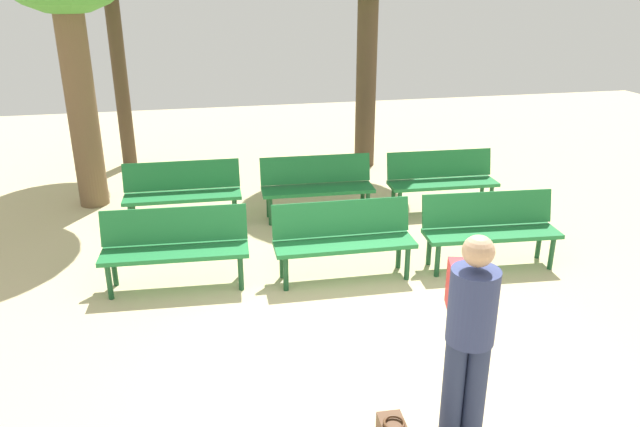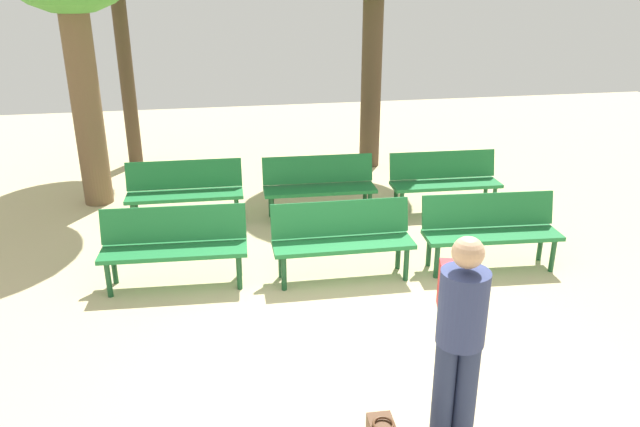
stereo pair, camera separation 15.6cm
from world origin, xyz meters
name	(u,v)px [view 1 (the left image)]	position (x,y,z in m)	size (l,w,h in m)	color
ground_plane	(370,350)	(0.00, 0.00, 0.00)	(24.00, 24.00, 0.00)	#CCB789
bench_r0_c0	(175,244)	(-1.74, 1.72, 0.50)	(1.63, 0.59, 0.87)	#1E7238
bench_r0_c1	(343,236)	(0.13, 1.54, 0.50)	(1.61, 0.53, 0.87)	#1E7238
bench_r0_c2	(490,225)	(1.91, 1.46, 0.50)	(1.63, 0.61, 0.87)	#1E7238
bench_r1_c0	(183,190)	(-1.64, 3.59, 0.50)	(1.62, 0.54, 0.87)	#1E7238
bench_r1_c1	(317,183)	(0.24, 3.47, 0.50)	(1.62, 0.55, 0.87)	#1E7238
bench_r1_c2	(441,177)	(2.10, 3.34, 0.50)	(1.62, 0.56, 0.87)	#1E7238
visitor_with_backpack	(469,327)	(0.33, -1.22, 0.94)	(0.44, 0.59, 1.65)	navy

